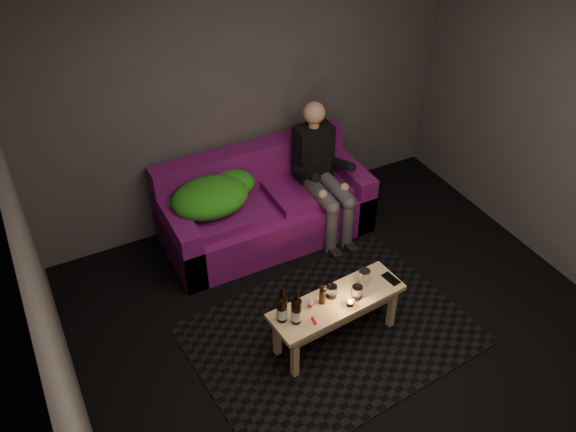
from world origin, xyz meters
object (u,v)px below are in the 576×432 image
person (321,170)px  beer_bottle_a (282,308)px  sofa (264,208)px  coffee_table (337,307)px  beer_bottle_b (296,310)px  steel_cup (364,277)px

person → beer_bottle_a: person is taller
sofa → person: bearing=-16.7°
person → coffee_table: size_ratio=1.15×
sofa → person: (0.50, -0.15, 0.35)m
coffee_table → beer_bottle_b: beer_bottle_b is taller
sofa → steel_cup: (0.19, -1.36, 0.20)m
person → steel_cup: bearing=-104.5°
sofa → coffee_table: 1.43m
sofa → steel_cup: bearing=-82.0°
coffee_table → beer_bottle_b: 0.42m
person → coffee_table: 1.43m
coffee_table → beer_bottle_b: size_ratio=3.56×
beer_bottle_a → steel_cup: bearing=4.0°
steel_cup → beer_bottle_a: bearing=-176.0°
sofa → beer_bottle_b: 1.56m
coffee_table → steel_cup: size_ratio=9.10×
coffee_table → steel_cup: bearing=13.7°
beer_bottle_b → steel_cup: 0.65m
beer_bottle_b → sofa: bearing=73.1°
beer_bottle_b → steel_cup: (0.64, 0.11, -0.05)m
sofa → beer_bottle_b: sofa is taller
coffee_table → steel_cup: (0.27, 0.07, 0.14)m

